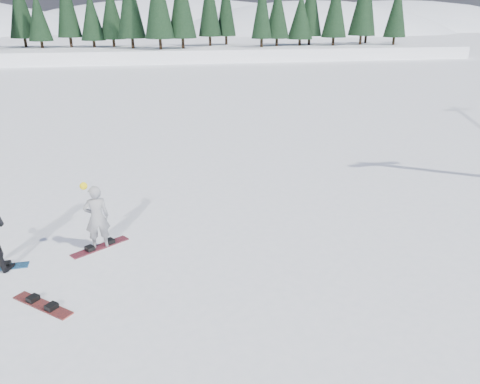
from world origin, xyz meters
name	(u,v)px	position (x,y,z in m)	size (l,w,h in m)	color
ground	(88,273)	(0.00, 0.00, 0.00)	(420.00, 420.00, 0.00)	white
alpine_backdrop	(106,67)	(-11.72, 189.16, -13.97)	(412.50, 227.00, 53.20)	white
snowboarder_woman	(97,217)	(0.17, 1.24, 0.84)	(0.67, 0.51, 1.79)	gray
snowboard_woman	(100,247)	(0.18, 1.24, 0.01)	(1.50, 0.28, 0.03)	maroon
snowboard_loose_b	(43,305)	(-0.78, -1.13, 0.01)	(1.50, 0.28, 0.03)	maroon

